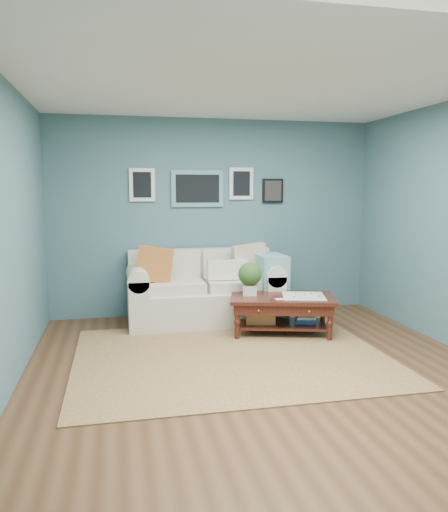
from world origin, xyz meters
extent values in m
plane|color=brown|center=(0.00, 0.00, 0.00)|extent=(5.00, 5.00, 0.00)
plane|color=white|center=(0.00, 0.00, 2.70)|extent=(5.00, 5.00, 0.00)
cube|color=slate|center=(0.00, 2.50, 1.35)|extent=(4.50, 0.02, 2.70)
cube|color=slate|center=(0.00, -2.50, 1.35)|extent=(4.50, 0.02, 2.70)
cube|color=slate|center=(-2.25, 0.00, 1.35)|extent=(0.02, 5.00, 2.70)
cube|color=#5B9399|center=(-0.24, 2.48, 1.75)|extent=(0.72, 0.03, 0.50)
cube|color=black|center=(-0.24, 2.46, 1.75)|extent=(0.60, 0.01, 0.38)
cube|color=white|center=(-0.99, 2.48, 1.80)|extent=(0.34, 0.03, 0.44)
cube|color=white|center=(0.38, 2.48, 1.82)|extent=(0.34, 0.03, 0.44)
cube|color=black|center=(0.84, 2.48, 1.72)|extent=(0.30, 0.03, 0.34)
cube|color=brown|center=(-0.20, 0.56, 0.01)|extent=(3.20, 2.56, 0.01)
cube|color=silver|center=(-0.24, 1.99, 0.22)|extent=(1.47, 0.91, 0.44)
cube|color=silver|center=(-0.24, 2.34, 0.68)|extent=(1.93, 0.23, 0.50)
cube|color=silver|center=(-1.10, 1.99, 0.32)|extent=(0.25, 0.91, 0.64)
cube|color=silver|center=(0.62, 1.99, 0.32)|extent=(0.25, 0.91, 0.64)
cylinder|color=silver|center=(-1.10, 1.99, 0.64)|extent=(0.27, 0.91, 0.27)
cylinder|color=silver|center=(0.62, 1.99, 0.64)|extent=(0.27, 0.91, 0.27)
cube|color=silver|center=(-0.63, 1.93, 0.50)|extent=(0.75, 0.58, 0.13)
cube|color=silver|center=(0.16, 1.93, 0.50)|extent=(0.75, 0.58, 0.13)
cube|color=silver|center=(-0.63, 2.22, 0.76)|extent=(0.75, 0.12, 0.37)
cube|color=silver|center=(0.16, 2.22, 0.76)|extent=(0.75, 0.12, 0.37)
cube|color=#C56321|center=(-0.88, 1.94, 0.80)|extent=(0.50, 0.18, 0.49)
cube|color=beige|center=(0.38, 2.01, 0.80)|extent=(0.49, 0.19, 0.48)
cube|color=silver|center=(0.05, 1.89, 0.70)|extent=(0.52, 0.12, 0.25)
cube|color=#81BFB7|center=(0.62, 1.87, 0.48)|extent=(0.35, 0.57, 0.83)
cube|color=black|center=(0.59, 1.26, 0.44)|extent=(1.38, 1.02, 0.04)
cube|color=black|center=(0.59, 1.26, 0.36)|extent=(1.28, 0.92, 0.12)
cube|color=black|center=(0.59, 1.26, 0.12)|extent=(1.15, 0.79, 0.03)
sphere|color=gold|center=(0.23, 1.02, 0.36)|extent=(0.03, 0.03, 0.03)
sphere|color=gold|center=(0.78, 0.87, 0.36)|extent=(0.03, 0.03, 0.03)
cylinder|color=black|center=(0.00, 1.14, 0.21)|extent=(0.06, 0.06, 0.42)
cylinder|color=black|center=(1.03, 0.86, 0.21)|extent=(0.06, 0.06, 0.42)
cylinder|color=black|center=(0.15, 1.67, 0.21)|extent=(0.06, 0.06, 0.42)
cylinder|color=black|center=(1.18, 1.39, 0.21)|extent=(0.06, 0.06, 0.42)
cube|color=white|center=(0.23, 1.42, 0.52)|extent=(0.20, 0.20, 0.12)
sphere|color=#1F4B16|center=(0.23, 1.42, 0.72)|extent=(0.29, 0.29, 0.29)
cube|color=white|center=(0.84, 1.20, 0.47)|extent=(0.60, 0.60, 0.01)
cube|color=#B77846|center=(0.34, 1.33, 0.23)|extent=(0.40, 0.33, 0.21)
cube|color=#255194|center=(0.87, 1.21, 0.19)|extent=(0.29, 0.24, 0.11)
camera|label=1|loc=(-1.34, -4.34, 1.73)|focal=35.00mm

